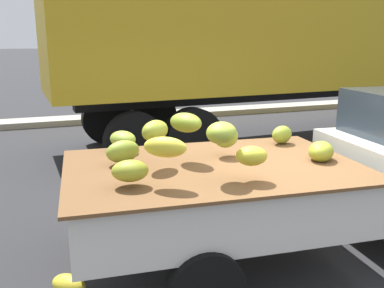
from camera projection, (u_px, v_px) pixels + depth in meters
name	position (u px, v px, depth m)	size (l,w,h in m)	color
ground	(287.00, 262.00, 4.44)	(220.00, 220.00, 0.00)	#28282B
curb_strip	(126.00, 117.00, 12.25)	(80.00, 0.80, 0.16)	gray
pickup_truck	(383.00, 169.00, 4.67)	(5.13, 2.22, 1.70)	silver
semi_trailer	(316.00, 27.00, 9.60)	(12.11, 3.16, 3.95)	gold
fallen_banana_bunch_near_tailgate	(69.00, 285.00, 3.86)	(0.36, 0.22, 0.19)	gold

